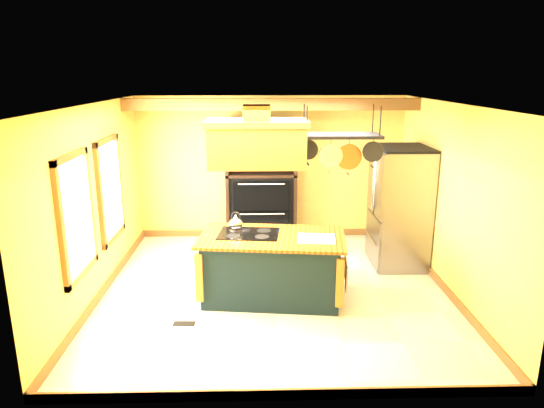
{
  "coord_description": "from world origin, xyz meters",
  "views": [
    {
      "loc": [
        -0.21,
        -6.56,
        3.1
      ],
      "look_at": [
        -0.03,
        0.3,
        1.24
      ],
      "focal_mm": 32.0,
      "sensor_mm": 36.0,
      "label": 1
    }
  ],
  "objects_px": {
    "pot_rack": "(341,142)",
    "refrigerator": "(399,209)",
    "range_hood": "(257,141)",
    "hutch": "(261,195)",
    "kitchen_island": "(272,266)"
  },
  "relations": [
    {
      "from": "pot_rack",
      "to": "refrigerator",
      "type": "height_order",
      "value": "pot_rack"
    },
    {
      "from": "refrigerator",
      "to": "pot_rack",
      "type": "bearing_deg",
      "value": -134.75
    },
    {
      "from": "range_hood",
      "to": "kitchen_island",
      "type": "bearing_deg",
      "value": 0.25
    },
    {
      "from": "pot_rack",
      "to": "refrigerator",
      "type": "bearing_deg",
      "value": 45.25
    },
    {
      "from": "pot_rack",
      "to": "refrigerator",
      "type": "relative_size",
      "value": 0.57
    },
    {
      "from": "refrigerator",
      "to": "hutch",
      "type": "xyz_separation_m",
      "value": [
        -2.25,
        1.25,
        -0.05
      ]
    },
    {
      "from": "kitchen_island",
      "to": "hutch",
      "type": "distance_m",
      "value": 2.51
    },
    {
      "from": "refrigerator",
      "to": "hutch",
      "type": "distance_m",
      "value": 2.57
    },
    {
      "from": "pot_rack",
      "to": "refrigerator",
      "type": "xyz_separation_m",
      "value": [
        1.21,
        1.22,
        -1.27
      ]
    },
    {
      "from": "hutch",
      "to": "range_hood",
      "type": "bearing_deg",
      "value": -91.45
    },
    {
      "from": "kitchen_island",
      "to": "hutch",
      "type": "height_order",
      "value": "hutch"
    },
    {
      "from": "refrigerator",
      "to": "kitchen_island",
      "type": "bearing_deg",
      "value": -150.01
    },
    {
      "from": "range_hood",
      "to": "refrigerator",
      "type": "xyz_separation_m",
      "value": [
        2.31,
        1.22,
        -1.29
      ]
    },
    {
      "from": "kitchen_island",
      "to": "refrigerator",
      "type": "bearing_deg",
      "value": 36.41
    },
    {
      "from": "range_hood",
      "to": "pot_rack",
      "type": "height_order",
      "value": "same"
    }
  ]
}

